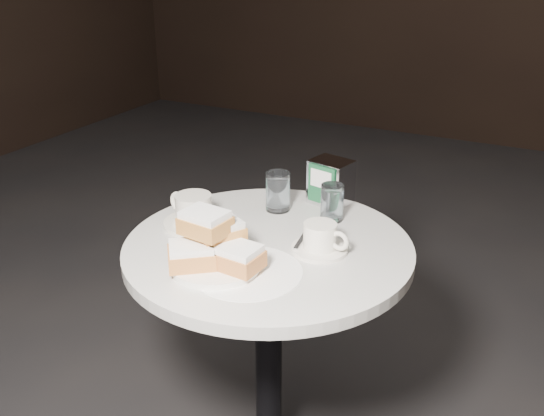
{
  "coord_description": "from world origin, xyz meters",
  "views": [
    {
      "loc": [
        0.6,
        -1.16,
        1.42
      ],
      "look_at": [
        0.0,
        0.02,
        0.83
      ],
      "focal_mm": 40.0,
      "sensor_mm": 36.0,
      "label": 1
    }
  ],
  "objects": [
    {
      "name": "cafe_table",
      "position": [
        0.0,
        0.0,
        0.55
      ],
      "size": [
        0.7,
        0.7,
        0.74
      ],
      "color": "black",
      "rests_on": "ground"
    },
    {
      "name": "sugar_spill",
      "position": [
        0.02,
        -0.14,
        0.75
      ],
      "size": [
        0.32,
        0.32,
        0.0
      ],
      "primitive_type": "cylinder",
      "rotation": [
        0.0,
        0.0,
        0.37
      ],
      "color": "white",
      "rests_on": "cafe_table"
    },
    {
      "name": "beignet_plate",
      "position": [
        -0.05,
        -0.16,
        0.79
      ],
      "size": [
        0.26,
        0.26,
        0.13
      ],
      "rotation": [
        0.0,
        0.0,
        0.34
      ],
      "color": "white",
      "rests_on": "cafe_table"
    },
    {
      "name": "coffee_cup_left",
      "position": [
        -0.22,
        0.01,
        0.78
      ],
      "size": [
        0.19,
        0.19,
        0.08
      ],
      "rotation": [
        0.0,
        0.0,
        -0.25
      ],
      "color": "silver",
      "rests_on": "cafe_table"
    },
    {
      "name": "coffee_cup_right",
      "position": [
        0.13,
        0.02,
        0.78
      ],
      "size": [
        0.15,
        0.15,
        0.07
      ],
      "rotation": [
        0.0,
        0.0,
        -0.11
      ],
      "color": "white",
      "rests_on": "cafe_table"
    },
    {
      "name": "water_glass_left",
      "position": [
        -0.07,
        0.19,
        0.8
      ],
      "size": [
        0.07,
        0.07,
        0.11
      ],
      "rotation": [
        0.0,
        0.0,
        0.08
      ],
      "color": "white",
      "rests_on": "cafe_table"
    },
    {
      "name": "water_glass_right",
      "position": [
        0.09,
        0.2,
        0.79
      ],
      "size": [
        0.07,
        0.07,
        0.1
      ],
      "rotation": [
        0.0,
        0.0,
        -0.28
      ],
      "color": "white",
      "rests_on": "cafe_table"
    },
    {
      "name": "napkin_dispenser",
      "position": [
        0.04,
        0.3,
        0.81
      ],
      "size": [
        0.12,
        0.11,
        0.12
      ],
      "rotation": [
        0.0,
        0.0,
        -0.23
      ],
      "color": "silver",
      "rests_on": "cafe_table"
    }
  ]
}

